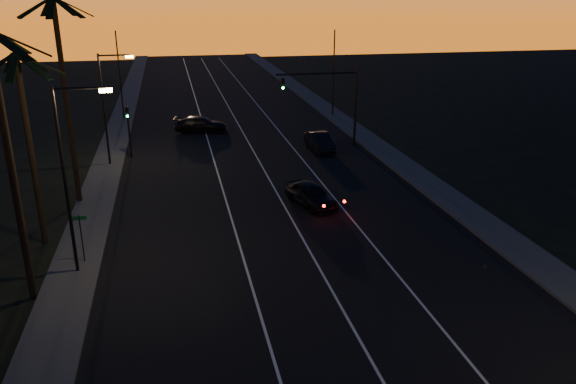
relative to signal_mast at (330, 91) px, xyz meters
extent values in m
cube|color=black|center=(-7.14, -9.99, -4.78)|extent=(20.00, 170.00, 0.01)
cube|color=#323230|center=(-18.34, -9.99, -4.70)|extent=(2.40, 170.00, 0.16)
cube|color=#323230|center=(4.06, -9.99, -4.70)|extent=(2.40, 170.00, 0.16)
cube|color=silver|center=(-10.14, -9.99, -4.76)|extent=(0.12, 160.00, 0.01)
cube|color=silver|center=(-6.64, -9.99, -4.76)|extent=(0.12, 160.00, 0.01)
cube|color=silver|center=(-3.14, -9.99, -4.76)|extent=(0.12, 160.00, 0.01)
cylinder|color=black|center=(-19.74, -21.99, 0.97)|extent=(0.32, 0.32, 11.50)
cube|color=black|center=(-18.71, -21.73, 6.15)|extent=(2.18, 0.92, 1.18)
cube|color=black|center=(-19.30, -21.03, 6.15)|extent=(1.25, 2.12, 1.18)
cube|color=black|center=(-18.89, -22.63, 6.15)|extent=(1.95, 1.61, 1.18)
cylinder|color=black|center=(-20.34, -15.99, 0.22)|extent=(0.32, 0.32, 10.00)
cube|color=black|center=(-19.31, -15.73, 4.65)|extent=(2.18, 0.92, 1.18)
cube|color=black|center=(-19.90, -15.03, 4.65)|extent=(1.25, 2.12, 1.18)
cube|color=black|center=(-20.82, -15.05, 4.65)|extent=(1.34, 2.09, 1.18)
cube|color=black|center=(-20.31, -17.05, 4.65)|extent=(0.45, 2.16, 1.18)
cube|color=black|center=(-19.49, -16.63, 4.65)|extent=(1.95, 1.61, 1.18)
cylinder|color=black|center=(-19.34, -9.99, 1.47)|extent=(0.32, 0.32, 12.50)
cube|color=black|center=(-18.31, -9.73, 7.15)|extent=(2.18, 0.92, 1.18)
cube|color=black|center=(-18.90, -9.03, 7.15)|extent=(1.25, 2.12, 1.18)
cube|color=black|center=(-19.82, -9.05, 7.15)|extent=(1.34, 2.09, 1.18)
cube|color=black|center=(-20.37, -9.78, 7.15)|extent=(2.18, 0.82, 1.18)
cube|color=black|center=(-20.15, -10.67, 7.15)|extent=(1.90, 1.69, 1.18)
cube|color=black|center=(-19.31, -11.05, 7.15)|extent=(0.45, 2.16, 1.18)
cube|color=black|center=(-18.49, -10.63, 7.15)|extent=(1.95, 1.61, 1.18)
cylinder|color=black|center=(-18.14, -19.99, -0.28)|extent=(0.16, 0.16, 9.00)
cylinder|color=black|center=(-17.04, -19.99, 4.07)|extent=(2.20, 0.12, 0.12)
cube|color=#FFCA66|center=(-15.94, -19.99, 3.94)|extent=(0.55, 0.26, 0.16)
cylinder|color=black|center=(-18.14, -1.99, -0.53)|extent=(0.16, 0.16, 8.50)
cylinder|color=black|center=(-17.04, -1.99, 3.57)|extent=(2.20, 0.12, 0.12)
cube|color=#FFCA66|center=(-15.94, -1.99, 3.44)|extent=(0.55, 0.26, 0.16)
cylinder|color=black|center=(-17.94, -18.99, -3.48)|extent=(0.06, 0.06, 2.60)
cube|color=#0C4923|center=(-17.94, -18.99, -2.33)|extent=(0.70, 0.03, 0.20)
cylinder|color=black|center=(2.36, 0.01, -1.28)|extent=(0.20, 0.20, 7.00)
cylinder|color=black|center=(-1.14, 0.01, 1.52)|extent=(7.00, 0.16, 0.16)
cube|color=black|center=(-4.04, 0.01, 0.77)|extent=(0.32, 0.28, 1.00)
sphere|color=black|center=(-4.04, -0.16, 1.09)|extent=(0.20, 0.20, 0.20)
sphere|color=black|center=(-4.04, -0.16, 0.77)|extent=(0.20, 0.20, 0.20)
sphere|color=#14FF59|center=(-4.04, -0.16, 0.45)|extent=(0.20, 0.20, 0.20)
cylinder|color=black|center=(-16.64, 0.01, -2.68)|extent=(0.14, 0.14, 4.20)
cube|color=black|center=(-16.64, 0.01, -1.08)|extent=(0.28, 0.25, 0.90)
sphere|color=black|center=(-16.64, -0.14, -0.80)|extent=(0.18, 0.18, 0.18)
sphere|color=black|center=(-16.64, -0.14, -1.08)|extent=(0.18, 0.18, 0.18)
sphere|color=#14FF59|center=(-16.64, -0.14, -1.36)|extent=(0.18, 0.18, 0.18)
cylinder|color=black|center=(-18.14, 15.01, -0.28)|extent=(0.14, 0.14, 9.00)
cylinder|color=black|center=(3.86, 12.01, -0.28)|extent=(0.14, 0.14, 9.00)
imported|color=black|center=(-4.97, -13.55, -4.04)|extent=(2.99, 4.64, 1.47)
sphere|color=#FF0F05|center=(-4.86, -16.22, -3.80)|extent=(0.18, 0.18, 0.18)
sphere|color=#FF0F05|center=(-3.47, -15.76, -3.80)|extent=(0.18, 0.18, 0.18)
imported|color=black|center=(-1.09, -1.15, -4.03)|extent=(1.78, 4.56, 1.48)
imported|color=black|center=(-10.52, 7.55, -4.04)|extent=(5.35, 3.02, 1.46)
camera|label=1|loc=(-13.19, -45.63, 8.08)|focal=35.00mm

